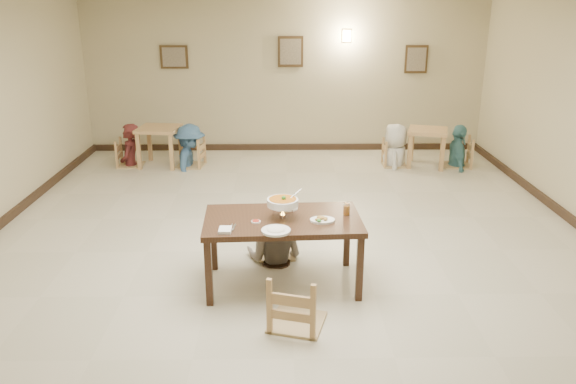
{
  "coord_description": "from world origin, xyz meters",
  "views": [
    {
      "loc": [
        -0.11,
        -6.39,
        2.99
      ],
      "look_at": [
        -0.02,
        -0.22,
        0.86
      ],
      "focal_mm": 35.0,
      "sensor_mm": 36.0,
      "label": 1
    }
  ],
  "objects_px": {
    "bg_chair_rr": "(459,139)",
    "chair_near": "(297,274)",
    "curry_warmer": "(283,203)",
    "bg_chair_ll": "(129,141)",
    "bg_table_right": "(428,136)",
    "bg_diner_c": "(397,124)",
    "bg_diner_b": "(188,124)",
    "bg_diner_d": "(461,125)",
    "bg_chair_rl": "(396,141)",
    "bg_diner_a": "(127,124)",
    "main_table": "(283,225)",
    "chair_far": "(276,220)",
    "bg_chair_lr": "(189,139)",
    "main_diner": "(274,200)",
    "bg_table_left": "(159,134)",
    "drink_glass": "(347,210)"
  },
  "relations": [
    {
      "from": "main_table",
      "to": "bg_chair_ll",
      "type": "relative_size",
      "value": 1.77
    },
    {
      "from": "bg_chair_lr",
      "to": "bg_chair_ll",
      "type": "bearing_deg",
      "value": -83.81
    },
    {
      "from": "main_diner",
      "to": "bg_chair_lr",
      "type": "relative_size",
      "value": 1.46
    },
    {
      "from": "bg_chair_lr",
      "to": "bg_diner_c",
      "type": "height_order",
      "value": "bg_diner_c"
    },
    {
      "from": "bg_diner_a",
      "to": "bg_diner_b",
      "type": "relative_size",
      "value": 1.0
    },
    {
      "from": "curry_warmer",
      "to": "bg_diner_a",
      "type": "relative_size",
      "value": 0.23
    },
    {
      "from": "main_table",
      "to": "bg_chair_ll",
      "type": "bearing_deg",
      "value": 118.56
    },
    {
      "from": "chair_far",
      "to": "bg_table_left",
      "type": "relative_size",
      "value": 1.15
    },
    {
      "from": "main_diner",
      "to": "drink_glass",
      "type": "bearing_deg",
      "value": 163.85
    },
    {
      "from": "bg_table_right",
      "to": "bg_chair_rr",
      "type": "distance_m",
      "value": 0.59
    },
    {
      "from": "bg_chair_rr",
      "to": "chair_near",
      "type": "bearing_deg",
      "value": -22.07
    },
    {
      "from": "main_table",
      "to": "main_diner",
      "type": "xyz_separation_m",
      "value": [
        -0.09,
        0.62,
        0.06
      ]
    },
    {
      "from": "chair_far",
      "to": "bg_diner_b",
      "type": "distance_m",
      "value": 4.24
    },
    {
      "from": "bg_chair_rr",
      "to": "bg_diner_d",
      "type": "bearing_deg",
      "value": 143.41
    },
    {
      "from": "curry_warmer",
      "to": "main_diner",
      "type": "bearing_deg",
      "value": 98.89
    },
    {
      "from": "chair_far",
      "to": "drink_glass",
      "type": "height_order",
      "value": "chair_far"
    },
    {
      "from": "main_diner",
      "to": "bg_chair_ll",
      "type": "relative_size",
      "value": 1.57
    },
    {
      "from": "main_diner",
      "to": "bg_chair_rr",
      "type": "relative_size",
      "value": 1.45
    },
    {
      "from": "bg_chair_rl",
      "to": "bg_diner_b",
      "type": "relative_size",
      "value": 0.59
    },
    {
      "from": "bg_chair_lr",
      "to": "main_diner",
      "type": "bearing_deg",
      "value": 30.0
    },
    {
      "from": "chair_near",
      "to": "bg_diner_d",
      "type": "distance_m",
      "value": 6.25
    },
    {
      "from": "bg_chair_ll",
      "to": "bg_table_left",
      "type": "bearing_deg",
      "value": -88.9
    },
    {
      "from": "chair_near",
      "to": "bg_diner_a",
      "type": "height_order",
      "value": "bg_diner_a"
    },
    {
      "from": "curry_warmer",
      "to": "bg_table_right",
      "type": "distance_m",
      "value": 5.36
    },
    {
      "from": "bg_table_right",
      "to": "bg_diner_a",
      "type": "xyz_separation_m",
      "value": [
        -5.56,
        0.07,
        0.24
      ]
    },
    {
      "from": "bg_chair_lr",
      "to": "bg_diner_d",
      "type": "height_order",
      "value": "bg_diner_d"
    },
    {
      "from": "main_table",
      "to": "bg_table_right",
      "type": "bearing_deg",
      "value": 56.66
    },
    {
      "from": "bg_table_left",
      "to": "bg_table_right",
      "type": "height_order",
      "value": "bg_table_left"
    },
    {
      "from": "chair_far",
      "to": "bg_chair_rr",
      "type": "height_order",
      "value": "bg_chair_rr"
    },
    {
      "from": "bg_table_left",
      "to": "bg_diner_b",
      "type": "xyz_separation_m",
      "value": [
        0.57,
        -0.07,
        0.2
      ]
    },
    {
      "from": "main_table",
      "to": "chair_far",
      "type": "relative_size",
      "value": 1.84
    },
    {
      "from": "main_table",
      "to": "bg_diner_d",
      "type": "distance_m",
      "value": 5.64
    },
    {
      "from": "drink_glass",
      "to": "bg_chair_lr",
      "type": "distance_m",
      "value": 5.16
    },
    {
      "from": "bg_table_left",
      "to": "bg_diner_b",
      "type": "height_order",
      "value": "bg_diner_b"
    },
    {
      "from": "chair_far",
      "to": "bg_diner_b",
      "type": "xyz_separation_m",
      "value": [
        -1.64,
        3.89,
        0.34
      ]
    },
    {
      "from": "chair_near",
      "to": "bg_table_left",
      "type": "bearing_deg",
      "value": -50.51
    },
    {
      "from": "curry_warmer",
      "to": "bg_chair_ll",
      "type": "distance_m",
      "value": 5.49
    },
    {
      "from": "main_diner",
      "to": "drink_glass",
      "type": "xyz_separation_m",
      "value": [
        0.78,
        -0.54,
        0.08
      ]
    },
    {
      "from": "chair_near",
      "to": "bg_diner_c",
      "type": "xyz_separation_m",
      "value": [
        2.0,
        5.44,
        0.27
      ]
    },
    {
      "from": "main_table",
      "to": "bg_diner_b",
      "type": "distance_m",
      "value": 4.94
    },
    {
      "from": "bg_chair_rl",
      "to": "main_table",
      "type": "bearing_deg",
      "value": 156.36
    },
    {
      "from": "chair_near",
      "to": "main_diner",
      "type": "xyz_separation_m",
      "value": [
        -0.23,
        1.43,
        0.23
      ]
    },
    {
      "from": "bg_chair_rl",
      "to": "bg_diner_a",
      "type": "relative_size",
      "value": 0.59
    },
    {
      "from": "chair_near",
      "to": "bg_diner_a",
      "type": "distance_m",
      "value": 6.25
    },
    {
      "from": "bg_diner_c",
      "to": "bg_diner_b",
      "type": "bearing_deg",
      "value": -80.09
    },
    {
      "from": "chair_near",
      "to": "bg_chair_rl",
      "type": "distance_m",
      "value": 5.8
    },
    {
      "from": "curry_warmer",
      "to": "bg_chair_ll",
      "type": "bearing_deg",
      "value": 121.36
    },
    {
      "from": "chair_far",
      "to": "bg_chair_rl",
      "type": "distance_m",
      "value": 4.47
    },
    {
      "from": "curry_warmer",
      "to": "bg_diner_c",
      "type": "relative_size",
      "value": 0.23
    },
    {
      "from": "bg_table_left",
      "to": "bg_chair_ll",
      "type": "bearing_deg",
      "value": -177.07
    }
  ]
}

